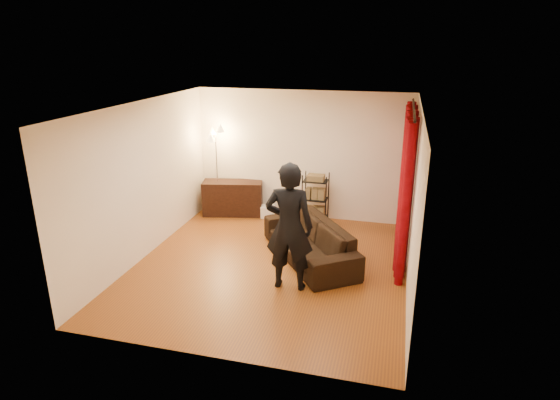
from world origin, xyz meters
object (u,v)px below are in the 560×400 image
(sofa, at_px, (309,241))
(person, at_px, (289,227))
(storage_boxes, at_px, (267,211))
(floor_lamp, at_px, (217,172))
(wire_shelf, at_px, (315,199))
(media_cabinet, at_px, (233,198))

(sofa, xyz_separation_m, person, (-0.11, -1.06, 0.67))
(storage_boxes, height_order, floor_lamp, floor_lamp)
(wire_shelf, relative_size, floor_lamp, 0.56)
(person, height_order, media_cabinet, person)
(wire_shelf, bearing_deg, media_cabinet, 153.26)
(sofa, height_order, floor_lamp, floor_lamp)
(sofa, distance_m, storage_boxes, 2.18)
(storage_boxes, bearing_deg, media_cabinet, -179.78)
(sofa, height_order, media_cabinet, media_cabinet)
(person, xyz_separation_m, wire_shelf, (-0.09, 2.72, -0.46))
(person, height_order, wire_shelf, person)
(floor_lamp, bearing_deg, wire_shelf, -0.36)
(sofa, relative_size, person, 1.14)
(floor_lamp, bearing_deg, storage_boxes, 4.21)
(storage_boxes, bearing_deg, sofa, -54.10)
(person, bearing_deg, sofa, -99.30)
(sofa, height_order, storage_boxes, sofa)
(person, relative_size, storage_boxes, 6.36)
(person, relative_size, floor_lamp, 1.04)
(media_cabinet, bearing_deg, floor_lamp, -178.55)
(sofa, relative_size, wire_shelf, 2.12)
(media_cabinet, xyz_separation_m, storage_boxes, (0.78, 0.00, -0.24))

